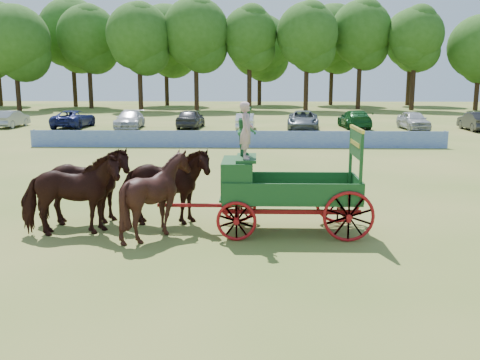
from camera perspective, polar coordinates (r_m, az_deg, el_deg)
name	(u,v)px	position (r m, az deg, el deg)	size (l,w,h in m)	color
ground	(250,228)	(15.72, 1.12, -5.16)	(160.00, 160.00, 0.00)	#9A8745
horse_lead_left	(71,195)	(15.48, -17.61, -1.50)	(1.25, 2.75, 2.33)	black
horse_lead_right	(83,187)	(16.50, -16.37, -0.68)	(1.25, 2.75, 2.33)	black
horse_wheel_left	(157,195)	(14.87, -8.84, -1.60)	(1.88, 2.11, 2.33)	black
horse_wheel_right	(164,187)	(15.93, -8.13, -0.75)	(1.25, 2.75, 2.33)	black
farm_dray	(265,177)	(15.09, 2.69, 0.31)	(6.00, 2.00, 3.70)	#A71013
sponsor_banner	(237,139)	(33.34, -0.31, 4.38)	(26.00, 0.08, 1.05)	#213FB3
parked_cars	(260,120)	(45.63, 2.15, 6.46)	(52.21, 6.91, 1.62)	silver
treeline	(205,37)	(76.17, -3.71, 14.95)	(87.26, 24.54, 15.32)	#382314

